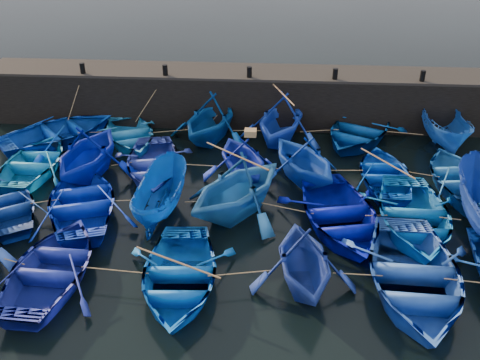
# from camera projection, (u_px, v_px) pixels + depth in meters

# --- Properties ---
(ground) EXTENTS (120.00, 120.00, 0.00)m
(ground) POSITION_uv_depth(u_px,v_px,m) (234.00, 245.00, 18.21)
(ground) COLOR black
(ground) RESTS_ON ground
(quay_wall) EXTENTS (26.00, 2.50, 2.50)m
(quay_wall) POSITION_uv_depth(u_px,v_px,m) (250.00, 97.00, 26.65)
(quay_wall) COLOR black
(quay_wall) RESTS_ON ground
(quay_top) EXTENTS (26.00, 2.50, 0.12)m
(quay_top) POSITION_uv_depth(u_px,v_px,m) (250.00, 72.00, 25.99)
(quay_top) COLOR black
(quay_top) RESTS_ON quay_wall
(bollard_0) EXTENTS (0.24, 0.24, 0.50)m
(bollard_0) POSITION_uv_depth(u_px,v_px,m) (82.00, 68.00, 25.54)
(bollard_0) COLOR black
(bollard_0) RESTS_ON quay_top
(bollard_1) EXTENTS (0.24, 0.24, 0.50)m
(bollard_1) POSITION_uv_depth(u_px,v_px,m) (165.00, 70.00, 25.30)
(bollard_1) COLOR black
(bollard_1) RESTS_ON quay_top
(bollard_2) EXTENTS (0.24, 0.24, 0.50)m
(bollard_2) POSITION_uv_depth(u_px,v_px,m) (249.00, 72.00, 25.06)
(bollard_2) COLOR black
(bollard_2) RESTS_ON quay_top
(bollard_3) EXTENTS (0.24, 0.24, 0.50)m
(bollard_3) POSITION_uv_depth(u_px,v_px,m) (335.00, 74.00, 24.82)
(bollard_3) COLOR black
(bollard_3) RESTS_ON quay_top
(bollard_4) EXTENTS (0.24, 0.24, 0.50)m
(bollard_4) POSITION_uv_depth(u_px,v_px,m) (423.00, 76.00, 24.59)
(bollard_4) COLOR black
(bollard_4) RESTS_ON quay_top
(boat_0) EXTENTS (6.58, 6.46, 1.12)m
(boat_0) POSITION_uv_depth(u_px,v_px,m) (59.00, 132.00, 24.75)
(boat_0) COLOR #0434A2
(boat_0) RESTS_ON ground
(boat_1) EXTENTS (4.84, 5.46, 0.94)m
(boat_1) POSITION_uv_depth(u_px,v_px,m) (130.00, 134.00, 24.78)
(boat_1) COLOR blue
(boat_1) RESTS_ON ground
(boat_2) EXTENTS (5.00, 5.39, 2.33)m
(boat_2) POSITION_uv_depth(u_px,v_px,m) (210.00, 118.00, 24.67)
(boat_2) COLOR navy
(boat_2) RESTS_ON ground
(boat_3) EXTENTS (4.89, 5.34, 2.38)m
(boat_3) POSITION_uv_depth(u_px,v_px,m) (281.00, 119.00, 24.52)
(boat_3) COLOR blue
(boat_3) RESTS_ON ground
(boat_4) EXTENTS (5.79, 6.44, 1.10)m
(boat_4) POSITION_uv_depth(u_px,v_px,m) (358.00, 130.00, 24.96)
(boat_4) COLOR navy
(boat_4) RESTS_ON ground
(boat_5) EXTENTS (1.81, 4.64, 1.78)m
(boat_5) POSITION_uv_depth(u_px,v_px,m) (445.00, 129.00, 24.29)
(boat_5) COLOR #154997
(boat_5) RESTS_ON ground
(boat_6) EXTENTS (3.47, 4.75, 0.97)m
(boat_6) POSITION_uv_depth(u_px,v_px,m) (35.00, 161.00, 22.40)
(boat_6) COLOR blue
(boat_6) RESTS_ON ground
(boat_7) EXTENTS (4.46, 4.97, 2.34)m
(boat_7) POSITION_uv_depth(u_px,v_px,m) (88.00, 151.00, 21.70)
(boat_7) COLOR #011499
(boat_7) RESTS_ON ground
(boat_8) EXTENTS (4.35, 5.41, 1.00)m
(boat_8) POSITION_uv_depth(u_px,v_px,m) (153.00, 164.00, 22.16)
(boat_8) COLOR #2D3DAB
(boat_8) RESTS_ON ground
(boat_9) EXTENTS (4.44, 4.72, 1.98)m
(boat_9) POSITION_uv_depth(u_px,v_px,m) (243.00, 158.00, 21.62)
(boat_9) COLOR #0B1E99
(boat_9) RESTS_ON ground
(boat_10) EXTENTS (5.06, 5.27, 2.14)m
(boat_10) POSITION_uv_depth(u_px,v_px,m) (304.00, 158.00, 21.39)
(boat_10) COLOR #0A39AF
(boat_10) RESTS_ON ground
(boat_11) EXTENTS (3.13, 4.35, 0.90)m
(boat_11) POSITION_uv_depth(u_px,v_px,m) (385.00, 173.00, 21.59)
(boat_11) COLOR #0033A1
(boat_11) RESTS_ON ground
(boat_12) EXTENTS (4.07, 5.30, 1.02)m
(boat_12) POSITION_uv_depth(u_px,v_px,m) (463.00, 179.00, 21.09)
(boat_12) COLOR #195BA1
(boat_12) RESTS_ON ground
(boat_13) EXTENTS (4.78, 5.15, 0.87)m
(boat_13) POSITION_uv_depth(u_px,v_px,m) (7.00, 205.00, 19.55)
(boat_13) COLOR navy
(boat_13) RESTS_ON ground
(boat_14) EXTENTS (5.10, 6.04, 1.07)m
(boat_14) POSITION_uv_depth(u_px,v_px,m) (83.00, 201.00, 19.64)
(boat_14) COLOR #0625C6
(boat_14) RESTS_ON ground
(boat_15) EXTENTS (1.91, 4.29, 1.61)m
(boat_15) POSITION_uv_depth(u_px,v_px,m) (160.00, 195.00, 19.46)
(boat_15) COLOR #064198
(boat_15) RESTS_ON ground
(boat_16) EXTENTS (5.96, 6.08, 2.43)m
(boat_16) POSITION_uv_depth(u_px,v_px,m) (237.00, 186.00, 19.20)
(boat_16) COLOR #1A5A95
(boat_16) RESTS_ON ground
(boat_17) EXTENTS (4.82, 5.98, 1.10)m
(boat_17) POSITION_uv_depth(u_px,v_px,m) (339.00, 215.00, 18.81)
(boat_17) COLOR #000996
(boat_17) RESTS_ON ground
(boat_18) EXTENTS (3.96, 5.41, 1.10)m
(boat_18) POSITION_uv_depth(u_px,v_px,m) (413.00, 216.00, 18.73)
(boat_18) COLOR blue
(boat_18) RESTS_ON ground
(boat_21) EXTENTS (3.69, 5.01, 1.01)m
(boat_21) POSITION_uv_depth(u_px,v_px,m) (53.00, 267.00, 16.40)
(boat_21) COLOR navy
(boat_21) RESTS_ON ground
(boat_22) EXTENTS (3.76, 5.04, 1.00)m
(boat_22) POSITION_uv_depth(u_px,v_px,m) (178.00, 276.00, 16.03)
(boat_22) COLOR blue
(boat_22) RESTS_ON ground
(boat_23) EXTENTS (3.71, 4.16, 1.98)m
(boat_23) POSITION_uv_depth(u_px,v_px,m) (304.00, 260.00, 15.92)
(boat_23) COLOR navy
(boat_23) RESTS_ON ground
(boat_24) EXTENTS (4.40, 5.98, 1.20)m
(boat_24) POSITION_uv_depth(u_px,v_px,m) (414.00, 276.00, 15.89)
(boat_24) COLOR blue
(boat_24) RESTS_ON ground
(wooden_crate) EXTENTS (0.47, 0.41, 0.25)m
(wooden_crate) POSITION_uv_depth(u_px,v_px,m) (250.00, 133.00, 21.04)
(wooden_crate) COLOR #9B7643
(wooden_crate) RESTS_ON boat_9
(mooring_ropes) EXTENTS (17.77, 12.06, 2.10)m
(mooring_ropes) POSITION_uv_depth(u_px,v_px,m) (244.00, 153.00, 22.17)
(mooring_ropes) COLOR tan
(mooring_ropes) RESTS_ON ground
(loose_oars) EXTENTS (9.54, 12.52, 1.59)m
(loose_oars) POSITION_uv_depth(u_px,v_px,m) (279.00, 160.00, 19.90)
(loose_oars) COLOR #99724C
(loose_oars) RESTS_ON ground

